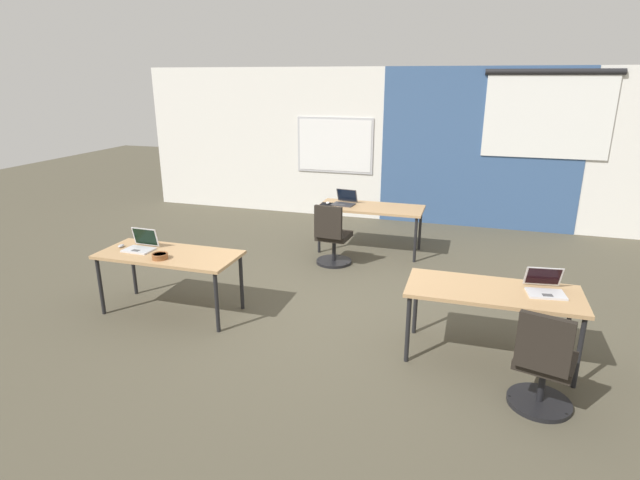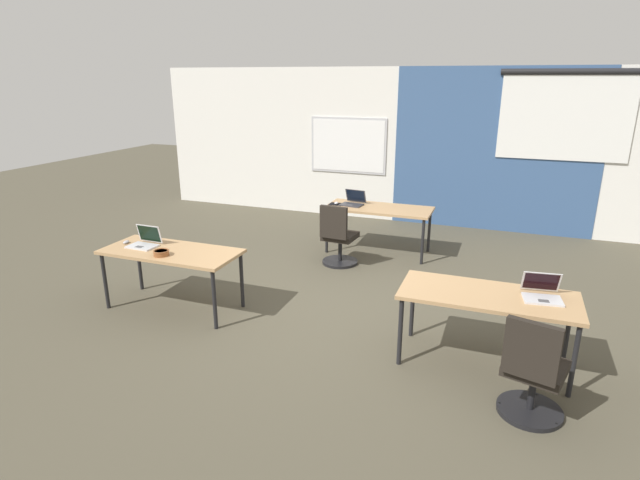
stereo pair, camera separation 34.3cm
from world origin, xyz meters
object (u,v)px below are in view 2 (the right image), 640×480
Objects in this scene: chair_far_left at (338,240)px; laptop_near_right_end at (542,293)px; laptop_near_left_end at (145,242)px; mouse_near_left_end at (126,242)px; desk_near_right at (488,300)px; chair_near_right_end at (533,376)px; desk_far_center at (379,211)px; desk_near_left at (171,255)px; mouse_far_left at (336,203)px; snack_bowl at (161,252)px; laptop_far_left at (353,202)px.

chair_far_left is 2.49× the size of laptop_near_right_end.
laptop_near_left_end reaches higher than mouse_near_left_end.
laptop_near_left_end is 3.19× the size of mouse_near_left_end.
chair_near_right_end is at bearing -60.89° from desk_near_right.
desk_far_center is at bearing -42.87° from chair_near_right_end.
desk_near_right and desk_far_center have the same top height.
desk_near_left is 1.74× the size of chair_near_right_end.
desk_near_left is 15.11× the size of mouse_near_left_end.
laptop_near_right_end is (3.95, 0.07, 0.11)m from desk_near_left.
laptop_near_right_end reaches higher than desk_near_left.
laptop_near_right_end reaches higher than mouse_far_left.
mouse_far_left is 3.13m from snack_bowl.
snack_bowl is (-1.31, -3.01, -0.01)m from laptop_far_left.
snack_bowl is at bearing 7.86° from chair_near_right_end.
snack_bowl is at bearing -120.13° from desk_far_center.
mouse_near_left_end is at bearing 179.72° from desk_near_right.
desk_near_left is 1.74× the size of chair_far_left.
chair_far_left and chair_near_right_end have the same top height.
mouse_far_left is at bearing -176.48° from desk_far_center.
desk_near_right is at bearing -48.68° from mouse_far_left.
chair_far_left is 2.72× the size of laptop_near_left_end.
chair_near_right_end is 4.63m from mouse_near_left_end.
desk_near_right is at bearing -178.20° from laptop_near_right_end.
laptop_near_left_end is (-3.88, 0.03, 0.11)m from desk_near_right.
chair_far_left reaches higher than snack_bowl.
desk_far_center is at bearing 59.87° from snack_bowl.
laptop_far_left is 0.40× the size of chair_near_right_end.
desk_near_left is at bearing -107.84° from laptop_far_left.
laptop_far_left is 3.43m from mouse_near_left_end.
chair_near_right_end reaches higher than mouse_far_left.
desk_far_center is at bearing 49.17° from mouse_near_left_end.
chair_far_left is at bearing -80.75° from laptop_far_left.
chair_far_left is at bearing 45.24° from mouse_near_left_end.
laptop_near_right_end reaches higher than mouse_near_left_end.
chair_far_left is 2.69m from laptop_near_left_end.
desk_near_left is 15.54× the size of mouse_far_left.
desk_far_center is at bearing 122.01° from desk_near_right.
laptop_far_left is at bearing 60.25° from laptop_near_left_end.
laptop_far_left reaches higher than laptop_near_right_end.
mouse_near_left_end is at bearing 49.74° from chair_far_left.
laptop_far_left is 3.80m from laptop_near_right_end.
laptop_near_left_end is 1.90× the size of snack_bowl.
desk_far_center is (-1.75, 2.80, 0.00)m from desk_near_right.
desk_far_center is 15.11× the size of mouse_near_left_end.
chair_near_right_end is (2.15, -3.52, -0.28)m from desk_far_center.
laptop_near_right_end is at bearing -39.05° from laptop_far_left.
desk_far_center is 0.44m from laptop_far_left.
desk_far_center is 1.74× the size of chair_near_right_end.
laptop_near_left_end reaches higher than desk_far_center.
mouse_far_left is at bearing -157.69° from laptop_far_left.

